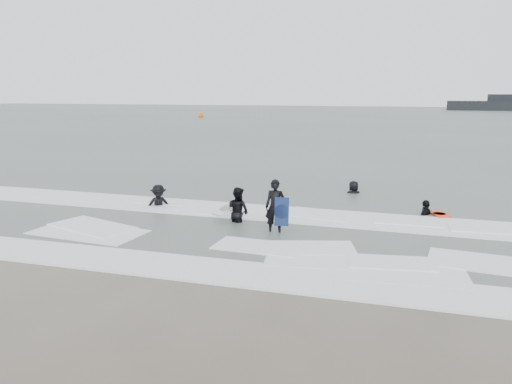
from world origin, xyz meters
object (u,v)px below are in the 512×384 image
(surfer_breaker, at_px, (159,207))
(vessel_horizon, at_px, (511,105))
(surfer_right_far, at_px, (353,194))
(surfer_centre, at_px, (275,234))
(surfer_wading, at_px, (238,222))
(buoy, at_px, (201,115))
(surfer_right_near, at_px, (426,215))

(surfer_breaker, xyz_separation_m, vessel_horizon, (32.95, 125.81, 1.54))
(surfer_right_far, height_order, vessel_horizon, vessel_horizon)
(surfer_centre, distance_m, surfer_right_far, 7.87)
(surfer_wading, height_order, surfer_breaker, surfer_wading)
(surfer_centre, relative_size, surfer_breaker, 1.05)
(surfer_centre, xyz_separation_m, surfer_wading, (-1.73, 1.05, 0.00))
(surfer_centre, height_order, surfer_wading, surfer_centre)
(surfer_breaker, xyz_separation_m, surfer_right_far, (7.48, 5.34, 0.00))
(vessel_horizon, bearing_deg, surfer_wading, -102.83)
(surfer_breaker, height_order, buoy, buoy)
(surfer_wading, bearing_deg, surfer_breaker, 4.05)
(surfer_centre, height_order, buoy, buoy)
(surfer_right_far, bearing_deg, surfer_right_near, 108.46)
(surfer_wading, height_order, surfer_right_far, surfer_wading)
(surfer_centre, relative_size, surfer_right_near, 1.08)
(buoy, bearing_deg, surfer_centre, -64.23)
(surfer_centre, relative_size, vessel_horizon, 0.06)
(surfer_centre, bearing_deg, surfer_right_near, 37.47)
(surfer_wading, xyz_separation_m, surfer_right_near, (6.69, 3.28, 0.00))
(surfer_right_near, relative_size, buoy, 1.08)
(surfer_centre, xyz_separation_m, surfer_right_far, (1.73, 7.68, 0.00))
(surfer_breaker, xyz_separation_m, buoy, (-28.89, 69.40, 0.42))
(surfer_centre, relative_size, buoy, 1.16)
(surfer_right_near, relative_size, surfer_right_far, 0.99)
(surfer_right_near, xyz_separation_m, surfer_right_far, (-3.23, 3.35, 0.00))
(buoy, relative_size, vessel_horizon, 0.05)
(surfer_centre, bearing_deg, buoy, 112.16)
(surfer_centre, bearing_deg, vessel_horizon, 74.40)
(surfer_right_far, relative_size, buoy, 1.09)
(surfer_wading, bearing_deg, vessel_horizon, -80.93)
(vessel_horizon, bearing_deg, surfer_breaker, -104.68)
(surfer_right_near, distance_m, vessel_horizon, 125.82)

